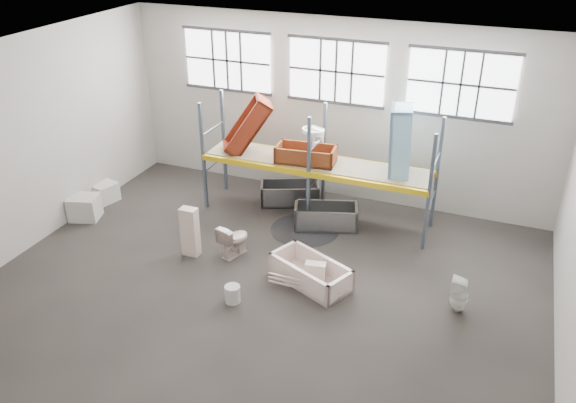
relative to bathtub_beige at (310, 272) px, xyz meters
The scene contains 33 objects.
floor 1.11m from the bathtub_beige, 149.79° to the right, with size 12.00×10.00×0.10m, color #453F3B.
ceiling 4.90m from the bathtub_beige, 149.79° to the right, with size 12.00×10.00×0.10m, color silver.
wall_back 5.12m from the bathtub_beige, 101.53° to the left, with size 12.00×0.10×5.00m, color #B3AEA5.
wall_front 6.09m from the bathtub_beige, 99.36° to the right, with size 12.00×0.10×5.00m, color #A7A39B.
wall_left 7.34m from the bathtub_beige, behind, with size 0.10×10.00×5.00m, color #B3AEA6.
window_left 6.89m from the bathtub_beige, 133.10° to the left, with size 2.60×0.04×1.60m, color white.
window_mid 5.60m from the bathtub_beige, 101.81° to the left, with size 2.60×0.04×1.60m, color white.
window_right 5.97m from the bathtub_beige, 62.64° to the left, with size 2.60×0.04×1.60m, color white.
rack_upright_la 4.74m from the bathtub_beige, 148.92° to the left, with size 0.08×0.08×3.00m, color slate.
rack_upright_lb 5.44m from the bathtub_beige, 137.73° to the left, with size 0.08×0.08×3.00m, color slate.
rack_upright_ma 2.82m from the bathtub_beige, 111.29° to the left, with size 0.08×0.08×3.00m, color slate.
rack_upright_mb 3.88m from the bathtub_beige, 104.49° to the left, with size 0.08×0.08×3.00m, color slate.
rack_upright_ra 3.38m from the bathtub_beige, 48.67° to the left, with size 0.08×0.08×3.00m, color slate.
rack_upright_rb 4.31m from the bathtub_beige, 59.74° to the left, with size 0.08×0.08×3.00m, color slate.
rack_beam_front 2.82m from the bathtub_beige, 111.29° to the left, with size 6.00×0.10×0.14m, color yellow.
rack_beam_back 3.88m from the bathtub_beige, 104.49° to the left, with size 6.00×0.10×0.14m, color yellow.
shelf_deck 3.37m from the bathtub_beige, 107.26° to the left, with size 5.90×1.10×0.03m, color gray.
wet_patch 2.37m from the bathtub_beige, 113.06° to the left, with size 1.80×1.80×0.00m, color black.
bathtub_beige is the anchor object (origin of this frame).
cistern_spare 0.11m from the bathtub_beige, 27.49° to the left, with size 0.46×0.22×0.43m, color beige.
sink_in_tub 0.47m from the bathtub_beige, behind, with size 0.40×0.40×0.14m, color #C5ACA4.
toilet_beige 2.14m from the bathtub_beige, 168.50° to the left, with size 0.46×0.81×0.82m, color silver.
cistern_tall 3.08m from the bathtub_beige, behind, with size 0.40×0.26×1.24m, color beige.
toilet_white 3.20m from the bathtub_beige, ahead, with size 0.36×0.37×0.81m, color white.
steel_tub_left 3.89m from the bathtub_beige, 118.32° to the left, with size 1.62×0.76×0.59m, color #92949A, non-canonical shape.
steel_tub_right 2.57m from the bathtub_beige, 100.84° to the left, with size 1.62×0.76×0.60m, color #9EA0A5, non-canonical shape.
rust_tub_flat 3.43m from the bathtub_beige, 112.49° to the left, with size 1.52×0.71×0.43m, color brown, non-canonical shape.
rust_tub_tilted 4.64m from the bathtub_beige, 133.84° to the left, with size 1.65×0.77×0.46m, color maroon, non-canonical shape.
sink_on_shelf 3.42m from the bathtub_beige, 109.18° to the left, with size 0.59×0.46×0.52m, color white.
blue_tub_upright 3.91m from the bathtub_beige, 68.98° to the left, with size 1.79×0.84×0.50m, color #92CEF0, non-canonical shape.
bucket 1.82m from the bathtub_beige, 135.62° to the right, with size 0.33×0.33×0.39m, color beige.
carton_near 6.64m from the bathtub_beige, behind, with size 0.75×0.64×0.64m, color beige.
carton_far 6.98m from the bathtub_beige, 166.57° to the left, with size 0.64×0.64×0.53m, color silver.
Camera 1 is at (4.46, -9.70, 7.65)m, focal length 36.56 mm.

